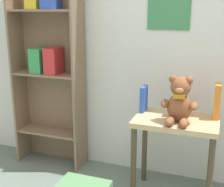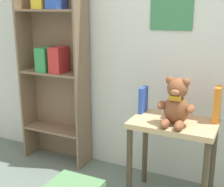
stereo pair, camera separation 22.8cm
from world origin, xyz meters
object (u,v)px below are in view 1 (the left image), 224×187
at_px(bookshelf_side, 49,62).
at_px(book_standing_orange, 217,101).
at_px(book_standing_pink, 179,97).
at_px(book_standing_blue, 144,99).
at_px(teddy_bear, 180,101).
at_px(display_table, 175,135).

xyz_separation_m(bookshelf_side, book_standing_orange, (1.35, -0.10, -0.17)).
height_order(book_standing_pink, book_standing_orange, book_standing_pink).
relative_size(bookshelf_side, book_standing_blue, 8.62).
xyz_separation_m(teddy_bear, book_standing_blue, (-0.27, 0.14, -0.05)).
bearing_deg(display_table, book_standing_orange, 24.07).
bearing_deg(book_standing_orange, display_table, -157.32).
xyz_separation_m(teddy_bear, book_standing_orange, (0.23, 0.17, -0.02)).
bearing_deg(bookshelf_side, teddy_bear, -13.79).
xyz_separation_m(book_standing_pink, book_standing_orange, (0.25, 0.01, -0.01)).
distance_m(bookshelf_side, book_standing_orange, 1.36).
distance_m(teddy_bear, book_standing_blue, 0.31).
distance_m(book_standing_blue, book_standing_orange, 0.50).
bearing_deg(book_standing_orange, book_standing_blue, -178.23).
distance_m(display_table, book_standing_blue, 0.34).
xyz_separation_m(teddy_bear, book_standing_pink, (-0.02, 0.16, -0.02)).
relative_size(bookshelf_side, book_standing_orange, 6.73).
relative_size(bookshelf_side, display_table, 2.65).
height_order(display_table, book_standing_pink, book_standing_pink).
bearing_deg(display_table, book_standing_pink, 90.00).
relative_size(book_standing_pink, book_standing_orange, 1.06).
height_order(bookshelf_side, display_table, bookshelf_side).
xyz_separation_m(bookshelf_side, book_standing_blue, (0.85, -0.13, -0.20)).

